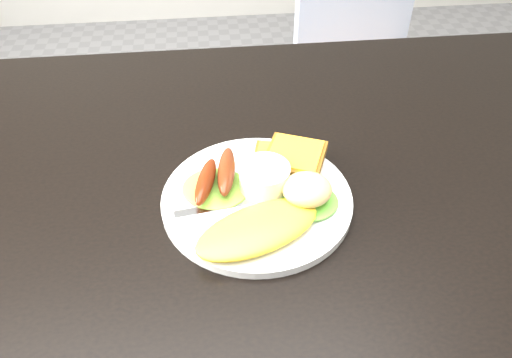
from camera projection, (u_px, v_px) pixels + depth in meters
The scene contains 14 objects.
dining_table at pixel (313, 194), 0.68m from camera, with size 1.20×0.80×0.04m, color black.
dining_chair at pixel (363, 82), 1.44m from camera, with size 0.36×0.36×0.04m, color #A17862.
person at pixel (311, 30), 1.01m from camera, with size 0.54×0.36×1.51m, color navy.
plate at pixel (257, 199), 0.64m from camera, with size 0.24×0.24×0.01m, color white.
lettuce_left at pixel (216, 188), 0.64m from camera, with size 0.09×0.08×0.01m, color #5EA03B.
lettuce_right at pixel (306, 201), 0.62m from camera, with size 0.08×0.07×0.01m, color green.
omelette at pixel (258, 229), 0.58m from camera, with size 0.16×0.07×0.02m, color yellow.
sausage_a at pixel (206, 181), 0.63m from camera, with size 0.02×0.09×0.02m, color maroon.
sausage_b at pixel (226, 171), 0.64m from camera, with size 0.02×0.09×0.02m, color #653110.
ramekin at pixel (265, 179), 0.63m from camera, with size 0.06×0.06×0.04m, color white.
toast_a at pixel (280, 162), 0.67m from camera, with size 0.07×0.07×0.01m, color brown.
toast_b at pixel (295, 157), 0.66m from camera, with size 0.08×0.08×0.01m, color brown.
potato_salad at pixel (307, 189), 0.61m from camera, with size 0.06×0.06×0.03m, color beige.
fork at pixel (234, 205), 0.62m from camera, with size 0.15×0.01×0.00m, color #ADAFB7.
Camera 1 is at (-0.13, -0.48, 1.20)m, focal length 35.00 mm.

